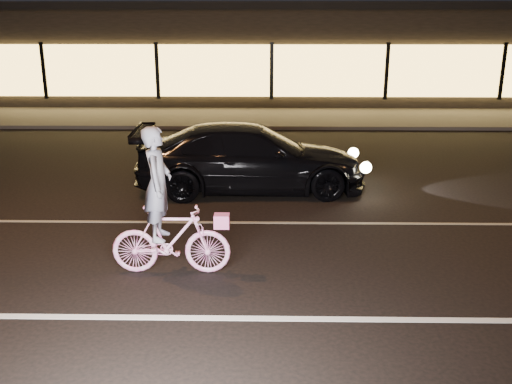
{
  "coord_description": "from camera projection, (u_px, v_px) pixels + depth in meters",
  "views": [
    {
      "loc": [
        -0.22,
        -7.92,
        3.67
      ],
      "look_at": [
        -0.37,
        0.6,
        1.03
      ],
      "focal_mm": 40.0,
      "sensor_mm": 36.0,
      "label": 1
    }
  ],
  "objects": [
    {
      "name": "cyclist",
      "position": [
        167.0,
        223.0,
        8.29
      ],
      "size": [
        1.76,
        0.61,
        2.21
      ],
      "rotation": [
        0.0,
        0.0,
        1.57
      ],
      "color": "#F834AA",
      "rests_on": "ground"
    },
    {
      "name": "storefront",
      "position": [
        271.0,
        50.0,
        26.13
      ],
      "size": [
        25.4,
        8.42,
        4.2
      ],
      "color": "black",
      "rests_on": "ground"
    },
    {
      "name": "sidewalk",
      "position": [
        272.0,
        118.0,
        21.05
      ],
      "size": [
        30.0,
        4.0,
        0.12
      ],
      "primitive_type": "cube",
      "color": "#383533",
      "rests_on": "ground"
    },
    {
      "name": "lane_stripe_far",
      "position": [
        277.0,
        223.0,
        10.56
      ],
      "size": [
        60.0,
        0.1,
        0.01
      ],
      "primitive_type": "cube",
      "color": "gray",
      "rests_on": "ground"
    },
    {
      "name": "lane_stripe_near",
      "position": [
        282.0,
        319.0,
        7.22
      ],
      "size": [
        60.0,
        0.12,
        0.01
      ],
      "primitive_type": "cube",
      "color": "silver",
      "rests_on": "ground"
    },
    {
      "name": "ground",
      "position": [
        279.0,
        269.0,
        8.65
      ],
      "size": [
        90.0,
        90.0,
        0.0
      ],
      "primitive_type": "plane",
      "color": "black",
      "rests_on": "ground"
    },
    {
      "name": "sedan",
      "position": [
        251.0,
        158.0,
        12.36
      ],
      "size": [
        5.06,
        2.27,
        1.44
      ],
      "rotation": [
        0.0,
        0.0,
        1.62
      ],
      "color": "black",
      "rests_on": "ground"
    }
  ]
}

